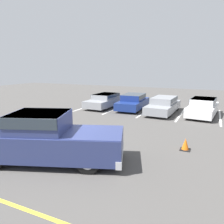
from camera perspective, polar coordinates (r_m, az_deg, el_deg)
The scene contains 12 objects.
ground_plane at distance 9.15m, azimuth -16.05°, elevation -11.23°, with size 60.00×60.00×0.00m, color #4C4947.
stall_stripe_a at distance 19.81m, azimuth -5.76°, elevation 1.59°, with size 0.12×5.43×0.01m, color white.
stall_stripe_b at distance 18.62m, azimuth 1.27°, elevation 0.99°, with size 0.12×5.43×0.01m, color white.
stall_stripe_c at distance 17.74m, azimuth 9.13°, elevation 0.30°, with size 0.12×5.43×0.01m, color white.
stall_stripe_d at distance 17.24m, azimuth 17.61°, elevation -0.46°, with size 0.12×5.43×0.01m, color white.
stall_stripe_e at distance 17.13m, azimuth 26.40°, elevation -1.23°, with size 0.12×5.43×0.01m, color white.
pickup_truck at distance 8.48m, azimuth -16.38°, elevation -6.53°, with size 5.90×3.75×1.87m.
parked_sedan_a at distance 19.16m, azimuth -1.73°, elevation 3.18°, with size 1.91×4.75×1.16m.
parked_sedan_b at distance 18.22m, azimuth 5.52°, elevation 2.82°, with size 1.96×4.40×1.25m.
parked_sedan_c at distance 17.14m, azimuth 13.32°, elevation 1.93°, with size 1.93×4.74×1.22m.
parked_sedan_d at distance 17.03m, azimuth 22.65°, elevation 1.33°, with size 2.13×4.49×1.27m.
traffic_cone at distance 9.92m, azimuth 18.62°, elevation -8.08°, with size 0.42×0.42×0.52m.
Camera 1 is at (5.65, -6.28, 3.52)m, focal length 35.00 mm.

